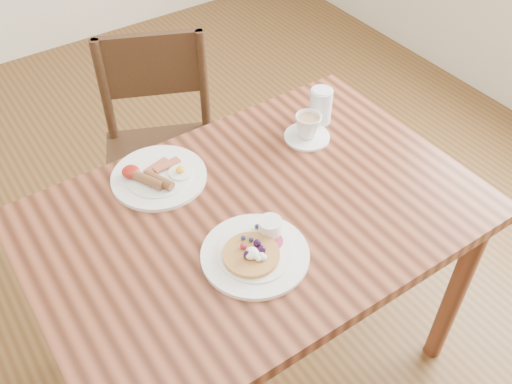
% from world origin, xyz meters
% --- Properties ---
extents(ground, '(5.00, 5.00, 0.00)m').
position_xyz_m(ground, '(0.00, 0.00, 0.00)').
color(ground, '#503317').
rests_on(ground, ground).
extents(dining_table, '(1.20, 0.80, 0.75)m').
position_xyz_m(dining_table, '(0.00, 0.00, 0.65)').
color(dining_table, brown).
rests_on(dining_table, ground).
extents(chair_far, '(0.56, 0.56, 0.88)m').
position_xyz_m(chair_far, '(0.04, 0.68, 0.49)').
color(chair_far, '#382614').
rests_on(chair_far, ground).
extents(pancake_plate, '(0.27, 0.27, 0.06)m').
position_xyz_m(pancake_plate, '(-0.09, -0.13, 0.76)').
color(pancake_plate, white).
rests_on(pancake_plate, dining_table).
extents(breakfast_plate, '(0.27, 0.27, 0.04)m').
position_xyz_m(breakfast_plate, '(-0.16, 0.26, 0.76)').
color(breakfast_plate, white).
rests_on(breakfast_plate, dining_table).
extents(teacup_saucer, '(0.14, 0.14, 0.08)m').
position_xyz_m(teacup_saucer, '(0.30, 0.17, 0.79)').
color(teacup_saucer, white).
rests_on(teacup_saucer, dining_table).
extents(water_glass, '(0.07, 0.07, 0.11)m').
position_xyz_m(water_glass, '(0.39, 0.22, 0.81)').
color(water_glass, silver).
rests_on(water_glass, dining_table).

